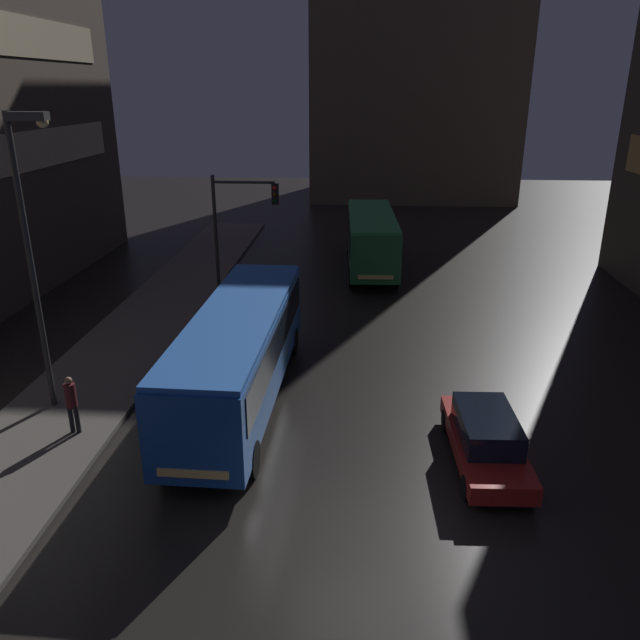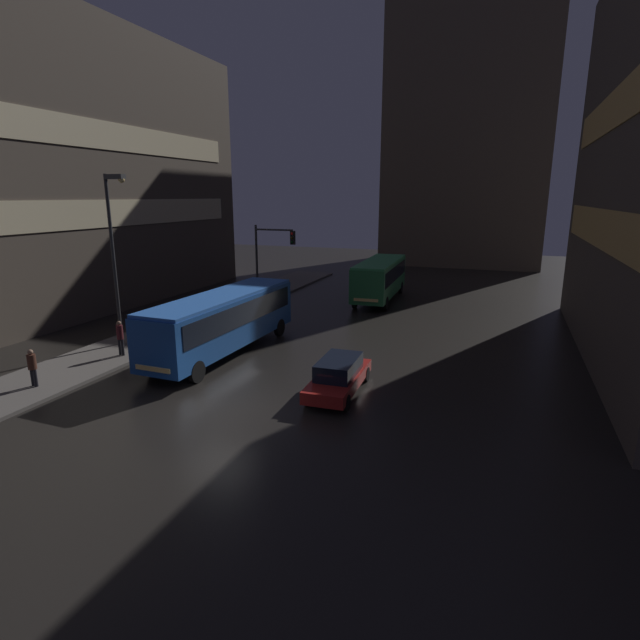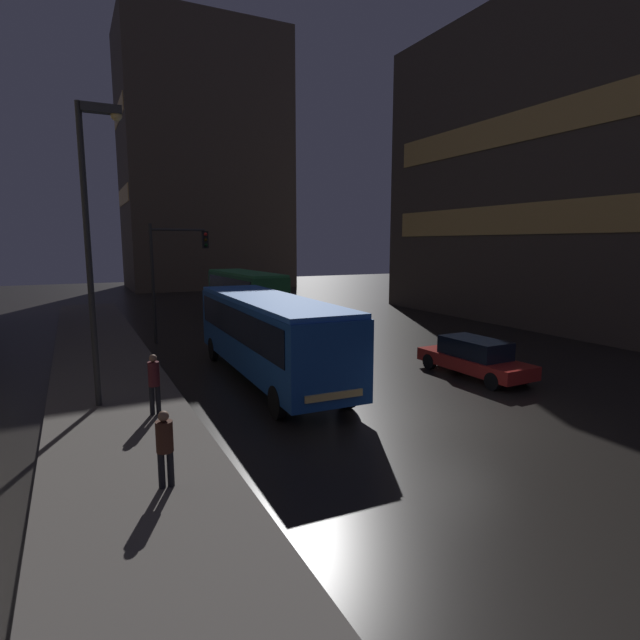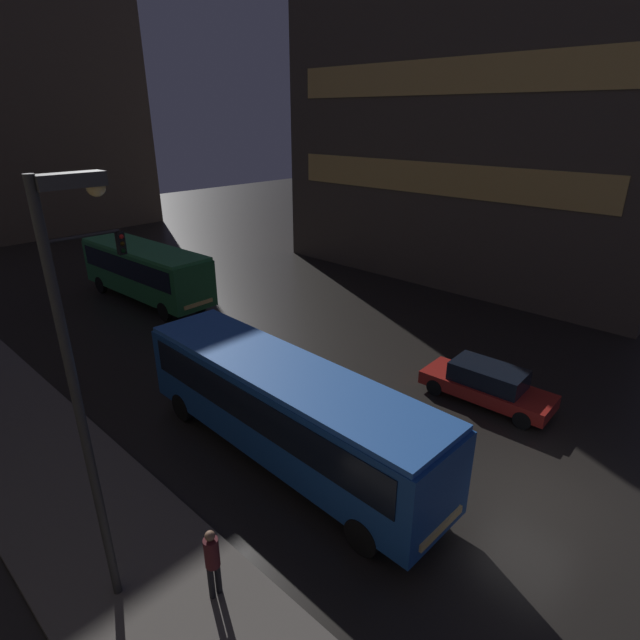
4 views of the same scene
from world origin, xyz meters
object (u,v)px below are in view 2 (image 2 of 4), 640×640
object	(u,v)px
bus_far	(380,276)
pedestrian_near	(120,336)
bus_near	(223,317)
traffic_light_main	(270,255)
car_taxi	(339,375)
pedestrian_mid	(32,365)
street_lamp_sidewalk	(115,237)

from	to	relation	value
bus_far	pedestrian_near	world-z (taller)	bus_far
bus_near	traffic_light_main	world-z (taller)	traffic_light_main
bus_near	pedestrian_near	distance (m)	5.21
car_taxi	pedestrian_mid	size ratio (longest dim) A/B	2.94
pedestrian_near	car_taxi	bearing A→B (deg)	-171.85
car_taxi	traffic_light_main	distance (m)	15.64
car_taxi	street_lamp_sidewalk	xyz separation A→B (m)	(-13.03, 2.18, 5.19)
bus_near	street_lamp_sidewalk	size ratio (longest dim) A/B	1.24
bus_near	bus_far	xyz separation A→B (m)	(4.36, 16.19, -0.01)
bus_near	car_taxi	xyz separation A→B (m)	(7.30, -3.07, -1.19)
pedestrian_mid	bus_far	bearing A→B (deg)	84.41
bus_near	bus_far	size ratio (longest dim) A/B	1.15
pedestrian_near	traffic_light_main	xyz separation A→B (m)	(2.73, 11.76, 2.92)
bus_far	traffic_light_main	bearing A→B (deg)	46.46
bus_near	street_lamp_sidewalk	bearing A→B (deg)	10.28
traffic_light_main	street_lamp_sidewalk	xyz separation A→B (m)	(-3.97, -10.11, 1.84)
pedestrian_near	bus_near	bearing A→B (deg)	-139.79
traffic_light_main	street_lamp_sidewalk	bearing A→B (deg)	-111.42
street_lamp_sidewalk	traffic_light_main	bearing A→B (deg)	68.58
bus_far	pedestrian_near	size ratio (longest dim) A/B	5.40
car_taxi	pedestrian_mid	bearing A→B (deg)	16.86
pedestrian_near	traffic_light_main	size ratio (longest dim) A/B	0.29
street_lamp_sidewalk	pedestrian_mid	bearing A→B (deg)	-83.05
car_taxi	pedestrian_near	size ratio (longest dim) A/B	2.67
car_taxi	traffic_light_main	size ratio (longest dim) A/B	0.79
bus_far	pedestrian_mid	world-z (taller)	bus_far
bus_near	pedestrian_mid	xyz separation A→B (m)	(-4.95, -7.24, -0.85)
bus_far	street_lamp_sidewalk	world-z (taller)	street_lamp_sidewalk
pedestrian_mid	bus_near	bearing A→B (deg)	71.70
car_taxi	pedestrian_near	bearing A→B (deg)	-4.52
pedestrian_near	bus_far	bearing A→B (deg)	-104.55
car_taxi	pedestrian_mid	world-z (taller)	pedestrian_mid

